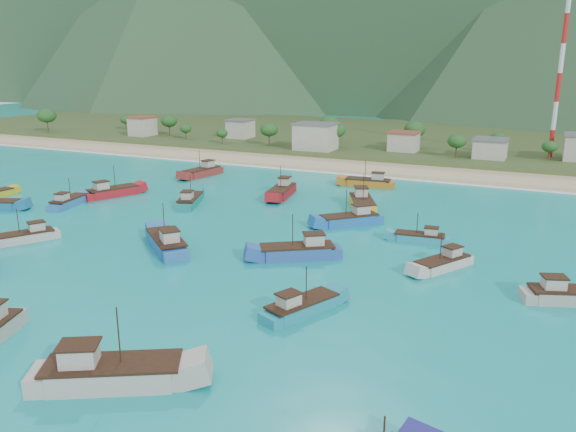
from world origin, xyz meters
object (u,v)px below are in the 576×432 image
at_px(boat_19, 350,220).
at_px(boat_27, 369,183).
at_px(boat_3, 112,193).
at_px(boat_15, 282,192).
at_px(boat_26, 569,296).
at_px(boat_4, 69,202).
at_px(boat_13, 299,252).
at_px(boat_12, 110,375).
at_px(boat_10, 301,308).
at_px(boat_23, 203,172).
at_px(boat_30, 167,244).
at_px(boat_1, 421,239).
at_px(boat_14, 190,201).
at_px(boat_28, 25,238).
at_px(boat_31, 362,204).
at_px(boat_25, 443,264).
at_px(radio_tower, 560,73).

height_order(boat_19, boat_27, boat_19).
relative_size(boat_3, boat_15, 0.97).
bearing_deg(boat_26, boat_27, -162.79).
xyz_separation_m(boat_4, boat_13, (51.51, -8.44, 0.19)).
distance_m(boat_3, boat_12, 72.21).
xyz_separation_m(boat_10, boat_23, (-52.65, 60.25, 0.21)).
bearing_deg(boat_30, boat_12, -110.27).
bearing_deg(boat_1, boat_23, 57.15).
relative_size(boat_14, boat_19, 1.08).
relative_size(boat_19, boat_26, 0.94).
bearing_deg(boat_15, boat_3, 15.29).
bearing_deg(boat_27, boat_1, -158.43).
relative_size(boat_13, boat_28, 1.18).
height_order(boat_3, boat_30, boat_30).
xyz_separation_m(boat_3, boat_31, (49.01, 11.78, 0.10)).
distance_m(boat_19, boat_30, 30.82).
relative_size(boat_1, boat_25, 0.90).
bearing_deg(boat_4, boat_23, 67.83).
bearing_deg(boat_23, boat_15, 165.49).
bearing_deg(boat_10, boat_25, 84.79).
distance_m(boat_3, boat_27, 54.11).
xyz_separation_m(boat_1, boat_13, (-13.58, -14.55, 0.34)).
bearing_deg(boat_15, boat_10, 107.25).
distance_m(boat_3, boat_14, 18.45).
xyz_separation_m(boat_13, boat_31, (-0.54, 29.64, 0.09)).
relative_size(boat_10, boat_15, 0.83).
bearing_deg(boat_14, radio_tower, 31.71).
relative_size(radio_tower, boat_25, 4.73).
height_order(boat_3, boat_4, boat_3).
distance_m(boat_14, boat_23, 28.74).
bearing_deg(boat_25, radio_tower, -67.25).
xyz_separation_m(boat_14, boat_26, (64.68, -19.48, -0.02)).
distance_m(boat_13, boat_30, 19.25).
xyz_separation_m(boat_12, boat_26, (34.68, 35.03, -0.27)).
bearing_deg(boat_1, boat_27, 22.49).
bearing_deg(radio_tower, boat_13, -106.63).
distance_m(radio_tower, boat_12, 140.38).
bearing_deg(radio_tower, boat_30, -114.81).
height_order(boat_4, boat_27, boat_27).
relative_size(boat_12, boat_13, 1.13).
relative_size(boat_14, boat_15, 0.90).
xyz_separation_m(radio_tower, boat_12, (-30.80, -135.07, -22.70)).
xyz_separation_m(boat_23, boat_28, (4.75, -54.78, -0.22)).
relative_size(radio_tower, boat_31, 3.53).
distance_m(boat_27, boat_31, 20.07).
distance_m(boat_10, boat_30, 28.51).
bearing_deg(boat_3, boat_25, 10.67).
height_order(boat_26, boat_31, boat_31).
xyz_separation_m(boat_3, boat_4, (-1.96, -9.42, -0.18)).
relative_size(boat_1, boat_12, 0.66).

